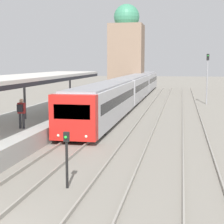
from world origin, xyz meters
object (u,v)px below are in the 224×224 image
at_px(person_on_platform, 21,111).
at_px(signal_mast_far, 207,73).
at_px(train_near, 132,87).
at_px(signal_post_near, 67,154).

xyz_separation_m(person_on_platform, signal_mast_far, (11.49, 23.19, 1.52)).
bearing_deg(train_near, signal_post_near, -86.71).
bearing_deg(train_near, signal_mast_far, -14.25).
bearing_deg(person_on_platform, train_near, 83.64).
height_order(person_on_platform, train_near, train_near).
height_order(train_near, signal_mast_far, signal_mast_far).
height_order(person_on_platform, signal_post_near, person_on_platform).
relative_size(train_near, signal_mast_far, 9.03).
bearing_deg(person_on_platform, signal_mast_far, 63.65).
relative_size(person_on_platform, signal_post_near, 0.79).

